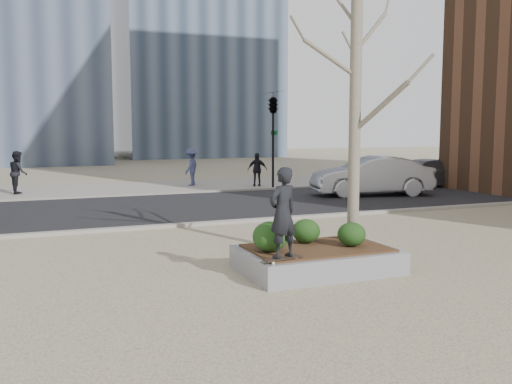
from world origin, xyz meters
name	(u,v)px	position (x,y,z in m)	size (l,w,h in m)	color
ground	(271,276)	(0.00, 0.00, 0.00)	(120.00, 120.00, 0.00)	tan
street	(158,208)	(0.00, 10.00, 0.01)	(60.00, 8.00, 0.02)	black
far_sidewalk	(125,189)	(0.00, 17.00, 0.01)	(60.00, 6.00, 0.02)	gray
planter	(317,260)	(1.00, 0.00, 0.23)	(3.00, 2.00, 0.45)	gray
planter_mulch	(317,248)	(1.00, 0.00, 0.47)	(2.70, 1.70, 0.04)	#382314
sycamore_tree	(356,81)	(2.00, 0.30, 3.79)	(2.80, 2.80, 6.60)	gray
shrub_left	(270,237)	(-0.04, -0.04, 0.78)	(0.69, 0.69, 0.58)	#183812
shrub_middle	(306,231)	(0.97, 0.44, 0.74)	(0.58, 0.58, 0.49)	#1A3D13
shrub_right	(352,234)	(1.67, -0.20, 0.73)	(0.57, 0.57, 0.48)	#183310
skateboard	(282,260)	(-0.10, -0.73, 0.49)	(0.78, 0.20, 0.07)	black
skateboarder	(283,213)	(-0.10, -0.73, 1.34)	(0.59, 0.39, 1.63)	black
car_silver	(371,176)	(9.14, 10.35, 0.84)	(1.74, 4.99, 1.64)	#A4A6AC
car_third	(419,173)	(13.13, 12.30, 0.68)	(1.85, 4.56, 1.32)	#50535B
pedestrian_a	(18,172)	(-4.58, 16.58, 0.94)	(0.89, 0.69, 1.83)	black
pedestrian_b	(191,167)	(3.22, 17.08, 0.93)	(1.17, 0.67, 1.82)	#3B446B
pedestrian_c	(257,170)	(6.09, 15.54, 0.83)	(0.94, 0.39, 1.61)	black
traffic_light_far	(273,140)	(6.50, 14.60, 2.25)	(0.60, 2.48, 4.50)	black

